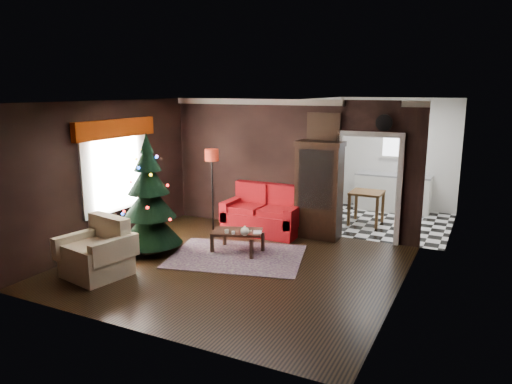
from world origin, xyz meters
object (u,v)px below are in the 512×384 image
at_px(loveseat, 263,210).
at_px(wall_clock, 384,123).
at_px(floor_lamp, 212,193).
at_px(curio_cabinet, 319,192).
at_px(teapot, 245,231).
at_px(coffee_table, 237,241).
at_px(armchair, 96,249).
at_px(kitchen_table, 366,208).
at_px(christmas_tree, 149,197).

height_order(loveseat, wall_clock, wall_clock).
bearing_deg(loveseat, floor_lamp, -164.66).
xyz_separation_m(curio_cabinet, teapot, (-0.77, -1.78, -0.44)).
bearing_deg(coffee_table, teapot, -38.67).
relative_size(loveseat, wall_clock, 5.31).
xyz_separation_m(loveseat, curio_cabinet, (1.15, 0.22, 0.45)).
bearing_deg(armchair, kitchen_table, 68.65).
relative_size(curio_cabinet, armchair, 2.00).
bearing_deg(wall_clock, teapot, -135.27).
xyz_separation_m(christmas_tree, teapot, (1.74, 0.48, -0.54)).
distance_m(armchair, teapot, 2.55).
xyz_separation_m(christmas_tree, wall_clock, (3.72, 2.43, 1.33)).
height_order(curio_cabinet, wall_clock, wall_clock).
distance_m(christmas_tree, kitchen_table, 4.90).
bearing_deg(floor_lamp, curio_cabinet, 13.02).
bearing_deg(loveseat, curio_cabinet, 10.83).
height_order(teapot, wall_clock, wall_clock).
xyz_separation_m(loveseat, kitchen_table, (1.80, 1.65, -0.12)).
distance_m(wall_clock, kitchen_table, 2.43).
bearing_deg(teapot, loveseat, 103.59).
height_order(loveseat, curio_cabinet, curio_cabinet).
height_order(loveseat, christmas_tree, christmas_tree).
height_order(floor_lamp, christmas_tree, christmas_tree).
height_order(christmas_tree, kitchen_table, christmas_tree).
height_order(teapot, kitchen_table, kitchen_table).
distance_m(coffee_table, kitchen_table, 3.44).
bearing_deg(christmas_tree, kitchen_table, 49.34).
height_order(floor_lamp, armchair, floor_lamp).
bearing_deg(teapot, curio_cabinet, 66.45).
bearing_deg(kitchen_table, coffee_table, -119.55).
bearing_deg(teapot, wall_clock, 44.73).
bearing_deg(coffee_table, armchair, -126.66).
height_order(armchair, wall_clock, wall_clock).
xyz_separation_m(armchair, wall_clock, (3.76, 3.78, 1.92)).
height_order(curio_cabinet, kitchen_table, curio_cabinet).
bearing_deg(coffee_table, christmas_tree, -154.69).
height_order(christmas_tree, wall_clock, wall_clock).
bearing_deg(teapot, christmas_tree, -164.61).
bearing_deg(armchair, loveseat, 78.55).
xyz_separation_m(floor_lamp, christmas_tree, (-0.30, -1.74, 0.22)).
distance_m(curio_cabinet, kitchen_table, 1.67).
xyz_separation_m(loveseat, armchair, (-1.41, -3.38, -0.04)).
height_order(floor_lamp, wall_clock, wall_clock).
relative_size(coffee_table, teapot, 4.86).
distance_m(floor_lamp, kitchen_table, 3.49).
relative_size(curio_cabinet, christmas_tree, 0.85).
relative_size(floor_lamp, christmas_tree, 0.84).
bearing_deg(kitchen_table, curio_cabinet, -114.44).
xyz_separation_m(armchair, coffee_table, (1.52, 2.04, -0.24)).
xyz_separation_m(christmas_tree, kitchen_table, (3.17, 3.68, -0.67)).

